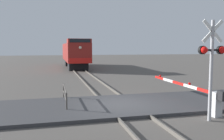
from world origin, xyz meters
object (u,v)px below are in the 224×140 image
(locomotive, at_px, (75,53))
(crossing_gate, at_px, (202,95))
(guard_railing, at_px, (65,94))
(crossing_signal, at_px, (212,58))

(locomotive, xyz_separation_m, crossing_gate, (3.61, -26.09, -1.34))
(locomotive, xyz_separation_m, guard_railing, (-2.71, -23.43, -1.49))
(crossing_signal, height_order, guard_railing, crossing_signal)
(crossing_gate, relative_size, guard_railing, 2.33)
(crossing_signal, bearing_deg, guard_railing, 143.70)
(crossing_signal, bearing_deg, locomotive, 96.11)
(locomotive, bearing_deg, guard_railing, -96.61)
(locomotive, height_order, crossing_gate, locomotive)
(guard_railing, bearing_deg, crossing_signal, -36.30)
(guard_railing, bearing_deg, crossing_gate, -22.80)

